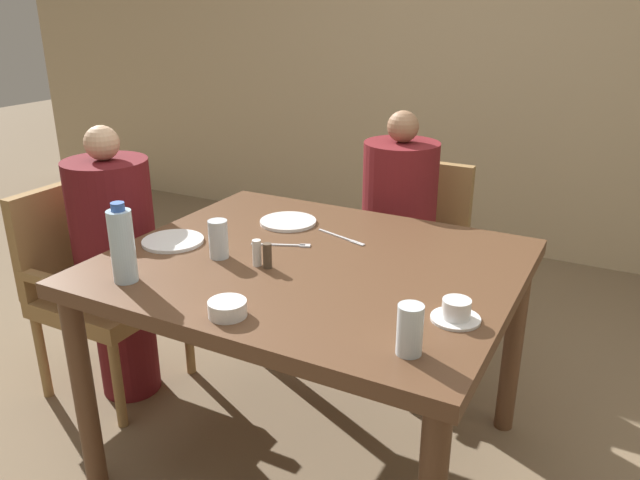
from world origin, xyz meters
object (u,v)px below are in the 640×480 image
chair_left_side (96,279)px  diner_in_left_chair (117,263)px  chair_far_side (407,249)px  bowl_small (227,308)px  glass_tall_mid (410,330)px  plate_main_left (173,241)px  glass_tall_near (218,239)px  water_bottle (122,245)px  teacup_with_saucer (456,312)px  diner_in_far_chair (398,237)px  plate_main_right (288,222)px

chair_left_side → diner_in_left_chair: bearing=0.0°
chair_far_side → bowl_small: 1.40m
glass_tall_mid → plate_main_left: bearing=162.9°
glass_tall_near → glass_tall_mid: 0.80m
water_bottle → glass_tall_mid: size_ratio=1.94×
diner_in_left_chair → plate_main_left: bearing=-13.6°
teacup_with_saucer → plate_main_left: bearing=175.2°
diner_in_left_chair → diner_in_far_chair: diner_in_far_chair is taller
plate_main_right → water_bottle: water_bottle is taller
chair_far_side → plate_main_left: (-0.50, -1.01, 0.30)m
diner_in_far_chair → glass_tall_mid: diner_in_far_chair is taller
chair_far_side → glass_tall_near: 1.14m
chair_left_side → plate_main_left: size_ratio=4.09×
chair_far_side → plate_main_right: bearing=-111.0°
plate_main_left → water_bottle: (0.08, -0.31, 0.11)m
water_bottle → teacup_with_saucer: bearing=13.3°
chair_far_side → diner_in_far_chair: 0.17m
plate_main_right → plate_main_left: bearing=-124.8°
diner_in_far_chair → glass_tall_mid: bearing=-67.9°
water_bottle → plate_main_left: bearing=105.2°
glass_tall_mid → water_bottle: bearing=-179.5°
plate_main_right → water_bottle: size_ratio=0.86×
plate_main_left → bowl_small: bowl_small is taller
chair_far_side → diner_in_far_chair: size_ratio=0.76×
diner_in_far_chair → glass_tall_near: diner_in_far_chair is taller
bowl_small → chair_left_side: bearing=156.2°
teacup_with_saucer → bowl_small: teacup_with_saucer is taller
glass_tall_near → glass_tall_mid: same height
chair_left_side → diner_in_far_chair: size_ratio=0.76×
diner_in_left_chair → water_bottle: size_ratio=4.60×
plate_main_left → glass_tall_mid: size_ratio=1.67×
teacup_with_saucer → glass_tall_mid: (-0.05, -0.21, 0.04)m
glass_tall_near → bowl_small: bearing=-50.5°
chair_far_side → glass_tall_near: glass_tall_near is taller
plate_main_right → glass_tall_near: glass_tall_near is taller
diner_in_left_chair → glass_tall_mid: 1.44m
chair_left_side → chair_far_side: size_ratio=1.00×
plate_main_right → water_bottle: 0.70m
chair_far_side → glass_tall_near: bearing=-105.0°
bowl_small → glass_tall_mid: (0.49, 0.05, 0.04)m
chair_far_side → teacup_with_saucer: size_ratio=6.56×
bowl_small → teacup_with_saucer: bearing=25.7°
teacup_with_saucer → glass_tall_near: 0.81m
diner_in_far_chair → bowl_small: 1.25m
diner_in_far_chair → plate_main_left: (-0.50, -0.88, 0.19)m
diner_in_left_chair → glass_tall_near: bearing=-11.5°
bowl_small → glass_tall_near: (-0.26, 0.32, 0.04)m
chair_left_side → water_bottle: size_ratio=3.53×
diner_in_far_chair → teacup_with_saucer: size_ratio=8.61×
glass_tall_near → plate_main_right: bearing=85.7°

